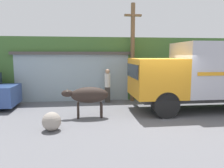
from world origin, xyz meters
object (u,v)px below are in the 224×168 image
at_px(roadside_rock, 52,121).
at_px(utility_pole, 133,51).
at_px(brown_cow, 88,95).
at_px(cargo_truck, 213,73).
at_px(pedestrian_on_hill, 107,84).

bearing_deg(roadside_rock, utility_pole, 49.64).
distance_m(brown_cow, roadside_rock, 2.00).
bearing_deg(utility_pole, brown_cow, -130.10).
height_order(cargo_truck, brown_cow, cargo_truck).
relative_size(brown_cow, pedestrian_on_hill, 1.05).
xyz_separation_m(utility_pole, roadside_rock, (-3.68, -4.33, -2.39)).
bearing_deg(cargo_truck, brown_cow, -172.63).
bearing_deg(brown_cow, roadside_rock, -125.93).
xyz_separation_m(brown_cow, pedestrian_on_hill, (1.05, 2.63, 0.10)).
bearing_deg(brown_cow, cargo_truck, 9.90).
relative_size(cargo_truck, brown_cow, 3.72).
height_order(cargo_truck, roadside_rock, cargo_truck).
distance_m(cargo_truck, roadside_rock, 7.24).
bearing_deg(brown_cow, utility_pole, 54.84).
relative_size(utility_pole, roadside_rock, 8.23).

